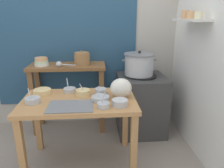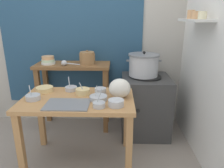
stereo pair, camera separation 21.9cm
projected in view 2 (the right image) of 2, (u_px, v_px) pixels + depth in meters
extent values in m
plane|color=gray|center=(72.00, 165.00, 2.22)|extent=(9.00, 9.00, 0.00)
cube|color=#B2ADA3|center=(91.00, 31.00, 2.87)|extent=(4.40, 0.10, 2.60)
cube|color=navy|center=(71.00, 27.00, 2.80)|extent=(1.90, 0.02, 2.10)
cube|color=white|center=(217.00, 37.00, 1.98)|extent=(0.10, 3.20, 2.60)
cube|color=silver|center=(195.00, 20.00, 2.13)|extent=(0.20, 0.56, 0.02)
cylinder|color=beige|center=(202.00, 15.00, 1.95)|extent=(0.08, 0.08, 0.07)
cylinder|color=tan|center=(196.00, 15.00, 2.11)|extent=(0.09, 0.09, 0.08)
cylinder|color=tan|center=(191.00, 14.00, 2.25)|extent=(0.08, 0.08, 0.09)
cube|color=#B27F4C|center=(78.00, 100.00, 2.09)|extent=(1.10, 0.66, 0.04)
cube|color=#B27F4C|center=(20.00, 147.00, 1.95)|extent=(0.06, 0.06, 0.68)
cube|color=#B27F4C|center=(129.00, 149.00, 1.92)|extent=(0.06, 0.06, 0.68)
cube|color=#B27F4C|center=(41.00, 119.00, 2.48)|extent=(0.06, 0.06, 0.68)
cube|color=#B27F4C|center=(127.00, 120.00, 2.46)|extent=(0.06, 0.06, 0.68)
cube|color=brown|center=(73.00, 65.00, 2.75)|extent=(0.96, 0.40, 0.04)
cube|color=brown|center=(40.00, 101.00, 2.75)|extent=(0.06, 0.06, 0.86)
cube|color=brown|center=(105.00, 102.00, 2.73)|extent=(0.06, 0.06, 0.86)
cube|color=brown|center=(47.00, 93.00, 3.04)|extent=(0.06, 0.06, 0.86)
cube|color=brown|center=(107.00, 94.00, 3.02)|extent=(0.06, 0.06, 0.86)
cube|color=#383838|center=(145.00, 106.00, 2.75)|extent=(0.60, 0.60, 0.76)
cylinder|color=black|center=(146.00, 77.00, 2.63)|extent=(0.36, 0.36, 0.02)
cylinder|color=black|center=(138.00, 110.00, 2.44)|extent=(0.04, 0.02, 0.04)
cylinder|color=#B7BABF|center=(144.00, 66.00, 2.61)|extent=(0.36, 0.36, 0.25)
cylinder|color=slate|center=(144.00, 55.00, 2.57)|extent=(0.38, 0.38, 0.02)
sphere|color=black|center=(144.00, 53.00, 2.56)|extent=(0.04, 0.04, 0.04)
cube|color=slate|center=(128.00, 61.00, 2.60)|extent=(0.04, 0.02, 0.02)
cube|color=slate|center=(160.00, 61.00, 2.59)|extent=(0.04, 0.02, 0.02)
cylinder|color=olive|center=(87.00, 59.00, 2.71)|extent=(0.20, 0.20, 0.14)
cylinder|color=olive|center=(87.00, 53.00, 2.69)|extent=(0.18, 0.18, 0.02)
sphere|color=olive|center=(87.00, 51.00, 2.68)|extent=(0.02, 0.02, 0.02)
cylinder|color=silver|center=(48.00, 63.00, 2.72)|extent=(0.17, 0.17, 0.03)
cylinder|color=#B7D1AD|center=(48.00, 60.00, 2.71)|extent=(0.16, 0.16, 0.03)
cylinder|color=tan|center=(48.00, 58.00, 2.70)|extent=(0.15, 0.15, 0.04)
sphere|color=#B7BABF|center=(64.00, 63.00, 2.62)|extent=(0.07, 0.07, 0.07)
cylinder|color=#B7BABF|center=(73.00, 64.00, 2.57)|extent=(0.18, 0.08, 0.01)
cube|color=slate|center=(67.00, 104.00, 1.92)|extent=(0.40, 0.28, 0.01)
ellipsoid|color=silver|center=(120.00, 88.00, 2.07)|extent=(0.21, 0.17, 0.19)
cylinder|color=#B7BABF|center=(100.00, 91.00, 2.19)|extent=(0.12, 0.12, 0.06)
cylinder|color=brown|center=(100.00, 89.00, 2.18)|extent=(0.10, 0.10, 0.01)
cylinder|color=#E5C684|center=(45.00, 89.00, 2.26)|extent=(0.18, 0.18, 0.05)
cylinder|color=beige|center=(44.00, 88.00, 2.25)|extent=(0.15, 0.15, 0.01)
cylinder|color=#B7BABF|center=(33.00, 97.00, 2.04)|extent=(0.14, 0.14, 0.05)
cylinder|color=brown|center=(33.00, 95.00, 2.03)|extent=(0.12, 0.12, 0.01)
cylinder|color=#B7BABF|center=(31.00, 93.00, 2.01)|extent=(0.05, 0.08, 0.14)
cylinder|color=#B7BABF|center=(116.00, 103.00, 1.90)|extent=(0.14, 0.14, 0.06)
cylinder|color=maroon|center=(116.00, 100.00, 1.89)|extent=(0.12, 0.12, 0.01)
cylinder|color=#E5C684|center=(83.00, 92.00, 2.17)|extent=(0.14, 0.14, 0.06)
cylinder|color=maroon|center=(83.00, 89.00, 2.16)|extent=(0.12, 0.12, 0.01)
cylinder|color=#B7BABF|center=(82.00, 89.00, 2.14)|extent=(0.07, 0.01, 0.13)
cylinder|color=#B7BABF|center=(99.00, 105.00, 1.87)|extent=(0.11, 0.11, 0.05)
cylinder|color=beige|center=(99.00, 103.00, 1.86)|extent=(0.09, 0.09, 0.01)
cylinder|color=#B7BABF|center=(99.00, 98.00, 1.86)|extent=(0.06, 0.01, 0.16)
cylinder|color=#B7BABF|center=(71.00, 89.00, 2.29)|extent=(0.13, 0.13, 0.04)
cylinder|color=beige|center=(71.00, 87.00, 2.28)|extent=(0.11, 0.11, 0.01)
cylinder|color=#B7BABF|center=(69.00, 84.00, 2.27)|extent=(0.04, 0.08, 0.15)
cylinder|color=#B7BABF|center=(98.00, 98.00, 2.03)|extent=(0.17, 0.17, 0.04)
cylinder|color=maroon|center=(98.00, 96.00, 2.03)|extent=(0.15, 0.15, 0.01)
cylinder|color=#B7BABF|center=(96.00, 93.00, 2.02)|extent=(0.02, 0.06, 0.13)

